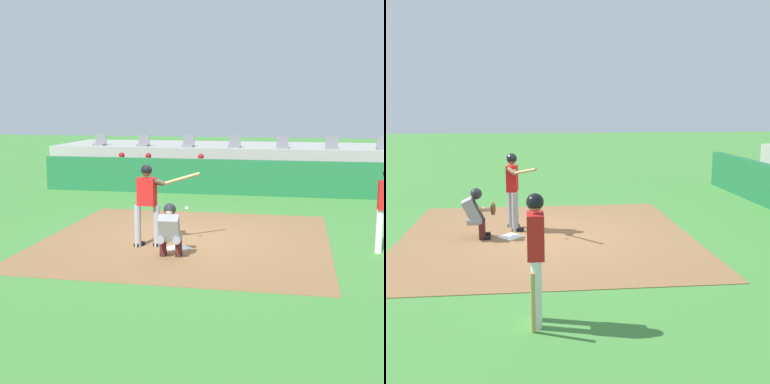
# 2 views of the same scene
# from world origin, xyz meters

# --- Properties ---
(ground_plane) EXTENTS (80.00, 80.00, 0.00)m
(ground_plane) POSITION_xyz_m (0.00, 0.00, 0.00)
(ground_plane) COLOR #428438
(dirt_infield) EXTENTS (6.40, 6.40, 0.01)m
(dirt_infield) POSITION_xyz_m (0.00, 0.00, 0.01)
(dirt_infield) COLOR olive
(dirt_infield) RESTS_ON ground
(home_plate) EXTENTS (0.62, 0.62, 0.02)m
(home_plate) POSITION_xyz_m (0.00, -0.80, 0.02)
(home_plate) COLOR white
(home_plate) RESTS_ON dirt_infield
(batter_at_plate) EXTENTS (1.35, 0.71, 1.80)m
(batter_at_plate) POSITION_xyz_m (-0.67, -0.75, 1.04)
(batter_at_plate) COLOR #99999E
(batter_at_plate) RESTS_ON ground
(catcher_crouched) EXTENTS (0.51, 1.62, 1.13)m
(catcher_crouched) POSITION_xyz_m (-0.02, -1.51, 0.61)
(catcher_crouched) COLOR gray
(catcher_crouched) RESTS_ON ground
(on_deck_batter) EXTENTS (0.58, 0.23, 1.79)m
(on_deck_batter) POSITION_xyz_m (4.28, -0.31, 1.02)
(on_deck_batter) COLOR silver
(on_deck_batter) RESTS_ON ground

